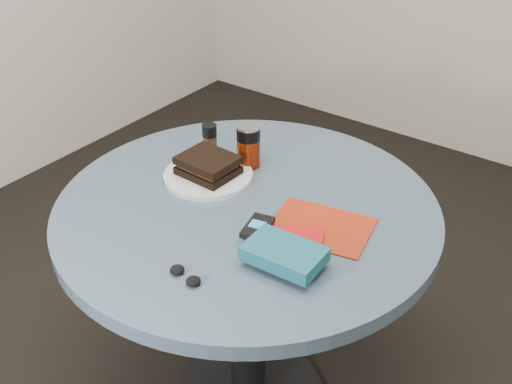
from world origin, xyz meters
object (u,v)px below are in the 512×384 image
Objects in this scene: table at (247,254)px; soda_can at (248,146)px; mp3_player at (258,227)px; plate at (208,176)px; pepper_grinder at (210,140)px; headphones at (185,276)px; red_book at (287,241)px; sandwich at (208,165)px; novel at (284,254)px; magazine at (321,227)px.

table is 0.30m from soda_can.
plate is at bearing 152.87° from mp3_player.
pepper_grinder reaches higher than headphones.
plate is 0.37m from red_book.
novel is at bearing -27.01° from sandwich.
headphones is at bearing -55.99° from pepper_grinder.
table is 10.82× the size of headphones.
pepper_grinder is (-0.13, -0.02, -0.01)m from soda_can.
magazine is at bearing -23.30° from soda_can.
mp3_player reaches higher than magazine.
soda_can is 0.36m from magazine.
table is 6.03× the size of red_book.
pepper_grinder reaches higher than sandwich.
novel is at bearing 47.64° from headphones.
sandwich is 1.56× the size of pepper_grinder.
pepper_grinder is at bearing -172.48° from soda_can.
red_book is (-0.03, -0.11, 0.01)m from magazine.
table is at bearing 137.66° from mp3_player.
novel is (0.04, -0.07, 0.02)m from red_book.
plate is 0.43m from novel.
table is at bearing -31.28° from pepper_grinder.
novel reaches higher than headphones.
sandwich is 0.92× the size of red_book.
pepper_grinder is at bearing 148.72° from table.
red_book is at bearing 116.40° from novel.
headphones reaches higher than magazine.
red_book is at bearing 8.15° from mp3_player.
plate is 2.52× the size of pepper_grinder.
magazine is at bearing 49.51° from red_book.
mp3_player is at bearing 161.72° from red_book.
sandwich is at bearing 152.72° from mp3_player.
sandwich reaches higher than red_book.
red_book is 1.79× the size of headphones.
plate is at bearing 123.00° from headphones.
plate is 1.02× the size of magazine.
magazine is at bearing -15.24° from pepper_grinder.
magazine is at bearing 48.89° from mp3_player.
plate is 1.41× the size of novel.
table is 0.27m from red_book.
table is 0.24m from mp3_player.
headphones is at bearing -124.03° from magazine.
mp3_player is (-0.12, 0.06, -0.01)m from novel.
mp3_player is (0.27, -0.14, -0.02)m from sandwich.
soda_can reaches higher than sandwich.
red_book is at bearing 64.26° from headphones.
soda_can is at bearing 125.36° from table.
magazine is at bearing 90.81° from novel.
novel is 1.89× the size of headphones.
novel reaches higher than table.
magazine is (0.37, -0.02, -0.01)m from plate.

